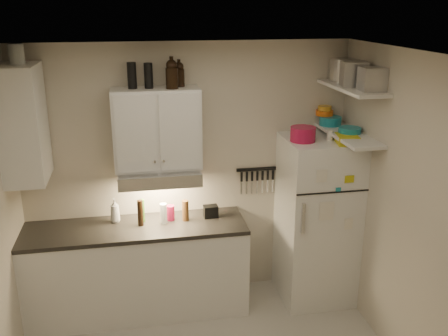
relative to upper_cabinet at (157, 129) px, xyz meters
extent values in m
cube|color=white|center=(0.30, -1.33, 0.78)|extent=(3.20, 3.00, 0.02)
cube|color=beige|center=(0.30, 0.18, -0.53)|extent=(3.20, 0.02, 2.60)
cube|color=beige|center=(1.91, -1.33, -0.53)|extent=(0.02, 3.00, 2.60)
cube|color=white|center=(-0.25, -0.14, -1.39)|extent=(2.10, 0.60, 0.88)
cube|color=black|center=(-0.25, -0.14, -0.93)|extent=(2.10, 0.62, 0.04)
cube|color=white|center=(0.00, 0.00, 0.00)|extent=(0.80, 0.33, 0.75)
cube|color=white|center=(-1.14, -0.14, 0.12)|extent=(0.33, 0.55, 1.00)
cube|color=silver|center=(0.00, -0.06, -0.44)|extent=(0.76, 0.46, 0.12)
cube|color=white|center=(1.55, -0.18, -0.98)|extent=(0.70, 0.68, 1.70)
cube|color=white|center=(1.75, -0.31, 0.38)|extent=(0.30, 0.95, 0.03)
cube|color=white|center=(1.75, -0.31, -0.07)|extent=(0.30, 0.95, 0.03)
cube|color=black|center=(1.00, 0.15, -0.51)|extent=(0.42, 0.02, 0.03)
cylinder|color=#A8133D|center=(1.34, -0.23, -0.06)|extent=(0.25, 0.25, 0.14)
cube|color=gold|center=(1.71, -0.38, -0.09)|extent=(0.23, 0.27, 0.08)
cylinder|color=silver|center=(1.60, -0.25, -0.08)|extent=(0.07, 0.07, 0.10)
cylinder|color=silver|center=(1.81, 0.00, 0.50)|extent=(0.39, 0.39, 0.21)
cube|color=#AAAAAD|center=(1.76, -0.32, 0.50)|extent=(0.25, 0.24, 0.22)
cube|color=#AAAAAD|center=(1.80, -0.57, 0.49)|extent=(0.22, 0.22, 0.20)
cylinder|color=teal|center=(1.71, 0.03, -0.01)|extent=(0.22, 0.22, 0.09)
cylinder|color=orange|center=(1.67, 0.10, 0.06)|extent=(0.17, 0.17, 0.05)
cylinder|color=gold|center=(1.67, 0.10, 0.11)|extent=(0.14, 0.14, 0.04)
cylinder|color=teal|center=(1.77, -0.29, -0.02)|extent=(0.28, 0.28, 0.05)
cylinder|color=black|center=(-0.05, 0.00, 0.49)|extent=(0.10, 0.10, 0.23)
cylinder|color=black|center=(-0.20, 0.01, 0.49)|extent=(0.10, 0.10, 0.23)
cylinder|color=silver|center=(-1.12, -0.12, 0.71)|extent=(0.16, 0.16, 0.17)
imported|color=white|center=(-0.43, 0.00, -0.77)|extent=(0.12, 0.12, 0.26)
cylinder|color=brown|center=(0.23, -0.09, -0.80)|extent=(0.07, 0.07, 0.21)
cylinder|color=#386B1A|center=(-0.17, -0.04, -0.79)|extent=(0.06, 0.06, 0.23)
cylinder|color=black|center=(-0.20, -0.13, -0.78)|extent=(0.07, 0.07, 0.26)
cylinder|color=silver|center=(0.02, -0.11, -0.81)|extent=(0.08, 0.08, 0.20)
cylinder|color=#A8133D|center=(0.10, -0.05, -0.83)|extent=(0.08, 0.08, 0.15)
cube|color=black|center=(0.49, -0.05, -0.85)|extent=(0.14, 0.11, 0.12)
camera|label=1|loc=(-0.22, -4.52, 1.10)|focal=40.00mm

